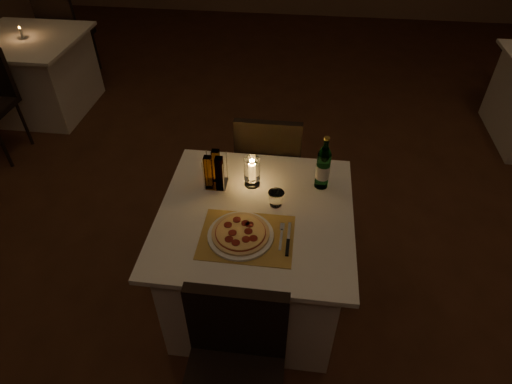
# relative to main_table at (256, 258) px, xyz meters

# --- Properties ---
(floor) EXTENTS (8.00, 10.00, 0.02)m
(floor) POSITION_rel_main_table_xyz_m (0.16, 0.22, -0.38)
(floor) COLOR #4A2817
(floor) RESTS_ON ground
(main_table) EXTENTS (1.00, 1.00, 0.74)m
(main_table) POSITION_rel_main_table_xyz_m (0.00, 0.00, 0.00)
(main_table) COLOR white
(main_table) RESTS_ON ground
(chair_near) EXTENTS (0.42, 0.42, 0.90)m
(chair_near) POSITION_rel_main_table_xyz_m (-0.00, -0.71, 0.18)
(chair_near) COLOR black
(chair_near) RESTS_ON ground
(chair_far) EXTENTS (0.42, 0.42, 0.90)m
(chair_far) POSITION_rel_main_table_xyz_m (-0.00, 0.71, 0.18)
(chair_far) COLOR black
(chair_far) RESTS_ON ground
(placemat) EXTENTS (0.45, 0.34, 0.00)m
(placemat) POSITION_rel_main_table_xyz_m (-0.02, -0.18, 0.37)
(placemat) COLOR #B48C3E
(placemat) RESTS_ON main_table
(plate) EXTENTS (0.32, 0.32, 0.01)m
(plate) POSITION_rel_main_table_xyz_m (-0.05, -0.18, 0.38)
(plate) COLOR white
(plate) RESTS_ON placemat
(pizza) EXTENTS (0.28, 0.28, 0.02)m
(pizza) POSITION_rel_main_table_xyz_m (-0.05, -0.18, 0.39)
(pizza) COLOR #D8B77F
(pizza) RESTS_ON plate
(fork) EXTENTS (0.02, 0.18, 0.00)m
(fork) POSITION_rel_main_table_xyz_m (0.14, -0.15, 0.37)
(fork) COLOR silver
(fork) RESTS_ON placemat
(knife) EXTENTS (0.02, 0.22, 0.01)m
(knife) POSITION_rel_main_table_xyz_m (0.18, -0.21, 0.37)
(knife) COLOR black
(knife) RESTS_ON placemat
(tumbler) EXTENTS (0.08, 0.08, 0.08)m
(tumbler) POSITION_rel_main_table_xyz_m (0.10, 0.07, 0.41)
(tumbler) COLOR white
(tumbler) RESTS_ON main_table
(water_bottle) EXTENTS (0.08, 0.08, 0.32)m
(water_bottle) POSITION_rel_main_table_xyz_m (0.33, 0.25, 0.49)
(water_bottle) COLOR #549C60
(water_bottle) RESTS_ON main_table
(hurricane_candle) EXTENTS (0.09, 0.09, 0.17)m
(hurricane_candle) POSITION_rel_main_table_xyz_m (-0.05, 0.22, 0.47)
(hurricane_candle) COLOR white
(hurricane_candle) RESTS_ON main_table
(cruet_caddy) EXTENTS (0.12, 0.12, 0.21)m
(cruet_caddy) POSITION_rel_main_table_xyz_m (-0.24, 0.19, 0.46)
(cruet_caddy) COLOR white
(cruet_caddy) RESTS_ON main_table
(neighbor_table_left) EXTENTS (1.00, 1.00, 0.74)m
(neighbor_table_left) POSITION_rel_main_table_xyz_m (-2.43, 2.05, 0.00)
(neighbor_table_left) COLOR white
(neighbor_table_left) RESTS_ON ground
(neighbor_chair_lb) EXTENTS (0.42, 0.42, 0.90)m
(neighbor_chair_lb) POSITION_rel_main_table_xyz_m (-2.43, 2.77, 0.18)
(neighbor_chair_lb) COLOR black
(neighbor_chair_lb) RESTS_ON ground
(neighbor_candle_left) EXTENTS (0.03, 0.03, 0.11)m
(neighbor_candle_left) POSITION_rel_main_table_xyz_m (-2.43, 2.05, 0.41)
(neighbor_candle_left) COLOR white
(neighbor_candle_left) RESTS_ON neighbor_table_left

